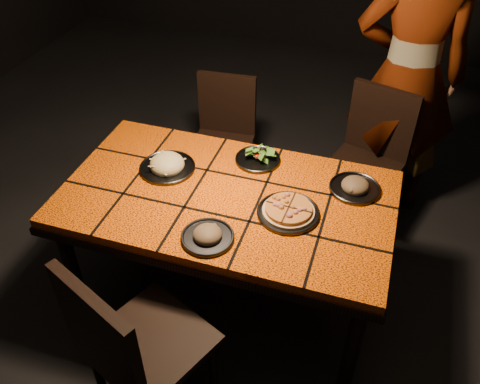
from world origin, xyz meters
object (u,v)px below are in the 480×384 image
(diner, at_px, (408,76))
(plate_pizza, at_px, (288,211))
(chair_far_left, at_px, (224,131))
(chair_far_right, at_px, (371,151))
(plate_pasta, at_px, (167,165))
(chair_near, at_px, (130,345))
(dining_table, at_px, (227,207))

(diner, xyz_separation_m, plate_pizza, (-0.42, -1.20, -0.16))
(chair_far_left, distance_m, chair_far_right, 0.95)
(chair_far_left, height_order, plate_pizza, chair_far_left)
(plate_pasta, bearing_deg, diner, 44.03)
(chair_far_left, xyz_separation_m, plate_pasta, (-0.02, -0.80, 0.29))
(chair_near, xyz_separation_m, diner, (0.87, 1.96, 0.36))
(chair_near, bearing_deg, plate_pasta, -52.51)
(dining_table, relative_size, chair_far_left, 1.90)
(diner, relative_size, plate_pasta, 6.49)
(dining_table, height_order, plate_pasta, plate_pasta)
(plate_pizza, bearing_deg, dining_table, 171.83)
(chair_far_right, bearing_deg, diner, 79.77)
(chair_near, bearing_deg, plate_pizza, -97.47)
(dining_table, xyz_separation_m, chair_far_right, (0.62, 0.91, -0.15))
(chair_far_right, xyz_separation_m, plate_pizza, (-0.30, -0.96, 0.24))
(dining_table, distance_m, plate_pizza, 0.33)
(chair_far_right, relative_size, plate_pasta, 3.19)
(plate_pasta, bearing_deg, chair_near, -76.04)
(chair_near, height_order, chair_far_left, chair_near)
(diner, xyz_separation_m, plate_pasta, (-1.10, -1.06, -0.16))
(dining_table, xyz_separation_m, diner, (0.74, 1.16, 0.26))
(dining_table, bearing_deg, chair_near, -99.58)
(chair_far_right, bearing_deg, chair_far_left, -162.60)
(chair_far_right, bearing_deg, chair_near, -97.13)
(chair_far_left, relative_size, chair_far_right, 0.93)
(chair_far_left, bearing_deg, plate_pasta, -95.88)
(dining_table, relative_size, chair_far_right, 1.77)
(plate_pizza, bearing_deg, chair_far_left, 124.68)
(plate_pizza, distance_m, plate_pasta, 0.69)
(chair_far_right, xyz_separation_m, plate_pasta, (-0.97, -0.82, 0.25))
(chair_near, height_order, diner, diner)
(chair_far_left, relative_size, plate_pasta, 2.97)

